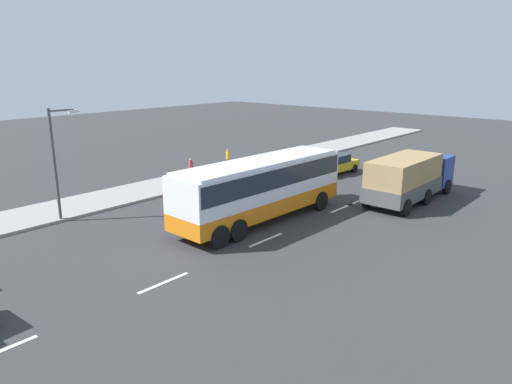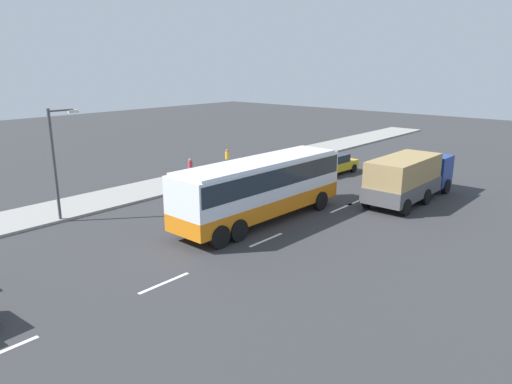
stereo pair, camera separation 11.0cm
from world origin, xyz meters
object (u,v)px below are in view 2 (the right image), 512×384
object	(u,v)px
coach_bus	(261,184)
cargo_truck	(409,176)
street_lamp	(57,156)
car_yellow_taxi	(333,163)
pedestrian_at_crossing	(227,158)
pedestrian_near_curb	(190,168)

from	to	relation	value
coach_bus	cargo_truck	bearing A→B (deg)	-24.63
coach_bus	street_lamp	world-z (taller)	street_lamp
car_yellow_taxi	pedestrian_at_crossing	world-z (taller)	pedestrian_at_crossing
coach_bus	car_yellow_taxi	world-z (taller)	coach_bus
cargo_truck	pedestrian_near_curb	distance (m)	14.78
car_yellow_taxi	street_lamp	bearing A→B (deg)	167.85
pedestrian_near_curb	street_lamp	distance (m)	10.43
coach_bus	car_yellow_taxi	size ratio (longest dim) A/B	2.54
pedestrian_near_curb	pedestrian_at_crossing	distance (m)	4.71
pedestrian_near_curb	pedestrian_at_crossing	xyz separation A→B (m)	(4.63, 0.89, -0.02)
pedestrian_at_crossing	street_lamp	distance (m)	15.04
coach_bus	pedestrian_at_crossing	world-z (taller)	coach_bus
street_lamp	car_yellow_taxi	bearing A→B (deg)	-14.11
car_yellow_taxi	pedestrian_near_curb	world-z (taller)	pedestrian_near_curb
cargo_truck	street_lamp	distance (m)	20.40
coach_bus	pedestrian_near_curb	distance (m)	9.69
car_yellow_taxi	cargo_truck	bearing A→B (deg)	-112.27
pedestrian_at_crossing	street_lamp	size ratio (longest dim) A/B	0.27
pedestrian_at_crossing	street_lamp	world-z (taller)	street_lamp
car_yellow_taxi	pedestrian_near_curb	distance (m)	11.11
cargo_truck	pedestrian_at_crossing	xyz separation A→B (m)	(-1.35, 14.40, -0.49)
pedestrian_near_curb	street_lamp	bearing A→B (deg)	18.33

